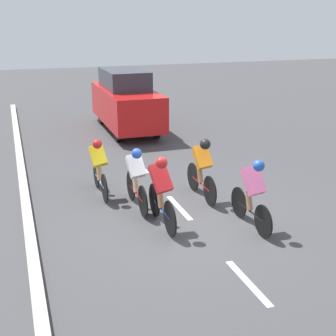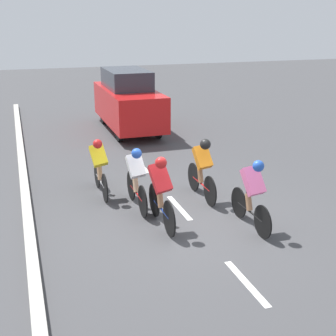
{
  "view_description": "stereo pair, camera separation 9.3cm",
  "coord_description": "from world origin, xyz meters",
  "px_view_note": "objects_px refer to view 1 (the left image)",
  "views": [
    {
      "loc": [
        3.3,
        8.36,
        4.06
      ],
      "look_at": [
        0.26,
        -0.58,
        0.95
      ],
      "focal_mm": 50.0,
      "sensor_mm": 36.0,
      "label": 1
    },
    {
      "loc": [
        3.21,
        8.39,
        4.06
      ],
      "look_at": [
        0.26,
        -0.58,
        0.95
      ],
      "focal_mm": 50.0,
      "sensor_mm": 36.0,
      "label": 2
    }
  ],
  "objects_px": {
    "cyclist_red": "(161,189)",
    "cyclist_pink": "(253,191)",
    "cyclist_orange": "(202,166)",
    "cyclist_yellow": "(99,165)",
    "cyclist_white": "(136,176)",
    "support_car": "(126,101)"
  },
  "relations": [
    {
      "from": "cyclist_red",
      "to": "cyclist_pink",
      "type": "relative_size",
      "value": 1.03
    },
    {
      "from": "cyclist_orange",
      "to": "cyclist_yellow",
      "type": "xyz_separation_m",
      "value": [
        2.18,
        -0.96,
        -0.05
      ]
    },
    {
      "from": "cyclist_white",
      "to": "cyclist_red",
      "type": "bearing_deg",
      "value": 102.3
    },
    {
      "from": "cyclist_red",
      "to": "cyclist_white",
      "type": "bearing_deg",
      "value": -77.7
    },
    {
      "from": "cyclist_orange",
      "to": "cyclist_yellow",
      "type": "height_order",
      "value": "cyclist_orange"
    },
    {
      "from": "support_car",
      "to": "cyclist_pink",
      "type": "bearing_deg",
      "value": 92.14
    },
    {
      "from": "support_car",
      "to": "cyclist_white",
      "type": "bearing_deg",
      "value": 77.7
    },
    {
      "from": "cyclist_orange",
      "to": "support_car",
      "type": "height_order",
      "value": "support_car"
    },
    {
      "from": "cyclist_pink",
      "to": "cyclist_white",
      "type": "bearing_deg",
      "value": -41.14
    },
    {
      "from": "cyclist_white",
      "to": "support_car",
      "type": "bearing_deg",
      "value": -102.3
    },
    {
      "from": "cyclist_orange",
      "to": "cyclist_red",
      "type": "bearing_deg",
      "value": 40.24
    },
    {
      "from": "cyclist_yellow",
      "to": "cyclist_red",
      "type": "bearing_deg",
      "value": 111.62
    },
    {
      "from": "cyclist_pink",
      "to": "support_car",
      "type": "xyz_separation_m",
      "value": [
        0.33,
        -8.85,
        0.3
      ]
    },
    {
      "from": "cyclist_red",
      "to": "support_car",
      "type": "height_order",
      "value": "support_car"
    },
    {
      "from": "cyclist_white",
      "to": "cyclist_orange",
      "type": "relative_size",
      "value": 1.0
    },
    {
      "from": "cyclist_yellow",
      "to": "support_car",
      "type": "relative_size",
      "value": 0.37
    },
    {
      "from": "cyclist_orange",
      "to": "cyclist_pink",
      "type": "bearing_deg",
      "value": 100.59
    },
    {
      "from": "cyclist_orange",
      "to": "support_car",
      "type": "xyz_separation_m",
      "value": [
        0.0,
        -7.09,
        0.3
      ]
    },
    {
      "from": "cyclist_red",
      "to": "cyclist_orange",
      "type": "relative_size",
      "value": 1.01
    },
    {
      "from": "cyclist_white",
      "to": "cyclist_orange",
      "type": "distance_m",
      "value": 1.57
    },
    {
      "from": "cyclist_pink",
      "to": "cyclist_red",
      "type": "bearing_deg",
      "value": -20.35
    },
    {
      "from": "cyclist_pink",
      "to": "cyclist_orange",
      "type": "xyz_separation_m",
      "value": [
        0.33,
        -1.76,
        0.0
      ]
    }
  ]
}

